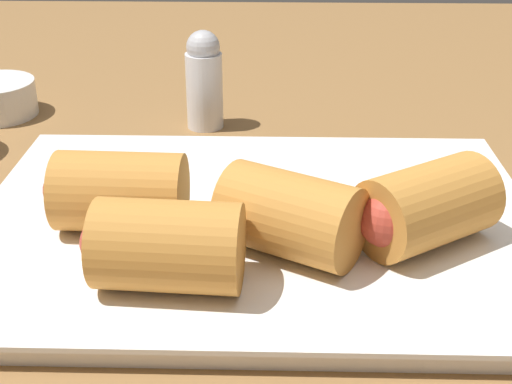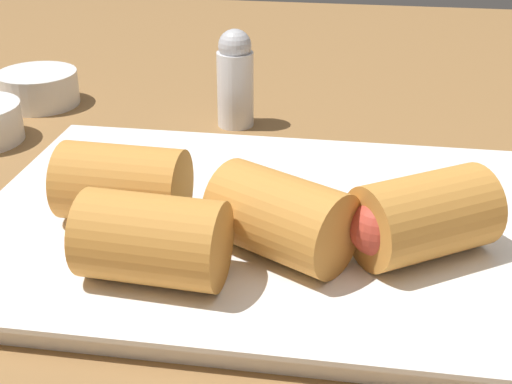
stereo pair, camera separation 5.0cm
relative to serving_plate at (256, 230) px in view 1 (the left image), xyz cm
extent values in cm
cube|color=olive|center=(3.90, 0.49, -1.76)|extent=(180.00, 140.00, 2.00)
cube|color=white|center=(0.00, 0.00, -0.16)|extent=(33.23, 24.79, 1.20)
cube|color=white|center=(0.00, 0.00, 0.59)|extent=(34.56, 25.78, 0.30)
cylinder|color=#C68438|center=(-7.88, -1.15, 3.11)|extent=(7.63, 5.02, 4.73)
sphere|color=#B23D2D|center=(-10.89, -1.03, 3.11)|extent=(3.08, 3.08, 3.08)
cylinder|color=#C68438|center=(1.99, -3.73, 3.11)|extent=(8.81, 7.77, 4.73)
sphere|color=#56843D|center=(-0.64, -2.25, 3.11)|extent=(3.08, 3.08, 3.08)
cylinder|color=#C68438|center=(9.67, -2.42, 3.11)|extent=(8.82, 8.08, 4.73)
sphere|color=#B23D2D|center=(7.16, -4.10, 3.11)|extent=(3.08, 3.08, 3.08)
cylinder|color=#C68438|center=(-4.25, -7.14, 3.11)|extent=(7.75, 5.22, 4.73)
sphere|color=#B23D2D|center=(-7.26, -6.94, 3.11)|extent=(3.08, 3.08, 3.08)
cylinder|color=silver|center=(-4.85, 19.31, 2.44)|extent=(3.09, 3.09, 6.39)
sphere|color=#B7B7BC|center=(-4.85, 19.31, 6.18)|extent=(2.78, 2.78, 2.78)
camera|label=1|loc=(1.00, -38.00, 21.70)|focal=50.00mm
camera|label=2|loc=(5.98, -37.54, 21.70)|focal=50.00mm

